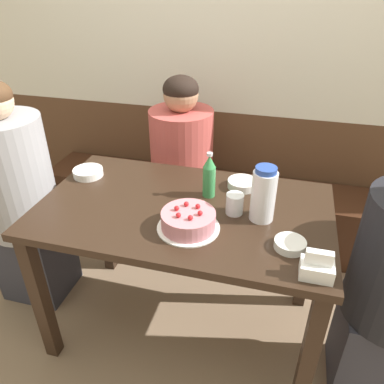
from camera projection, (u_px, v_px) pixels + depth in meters
The scene contains 14 objects.
ground_plane at pixel (185, 324), 2.01m from camera, with size 12.00×12.00×0.00m, color #846B51.
back_wall at pixel (231, 45), 2.24m from camera, with size 4.80×0.04×2.50m.
bench_seat at pixel (218, 209), 2.59m from camera, with size 2.40×0.38×0.42m.
dining_table at pixel (184, 227), 1.68m from camera, with size 1.27×0.75×0.76m.
birthday_cake at pixel (188, 221), 1.47m from camera, with size 0.25×0.25×0.09m.
water_pitcher at pixel (263, 195), 1.49m from camera, with size 0.10×0.10×0.24m.
soju_bottle at pixel (209, 176), 1.66m from camera, with size 0.06×0.06×0.21m.
napkin_holder at pixel (317, 267), 1.24m from camera, with size 0.11×0.08×0.11m.
bowl_soup_white at pixel (290, 244), 1.38m from camera, with size 0.12×0.12×0.03m.
bowl_rice_small at pixel (88, 172), 1.86m from camera, with size 0.15×0.15×0.04m.
bowl_side_dish at pixel (242, 184), 1.76m from camera, with size 0.14×0.14×0.04m.
glass_water_tall at pixel (235, 204), 1.56m from camera, with size 0.07×0.07×0.09m.
person_pale_blue_shirt at pixel (21, 202), 1.94m from camera, with size 0.37×0.37×1.23m.
person_grey_tee at pixel (182, 173), 2.29m from camera, with size 0.37×0.37×1.16m.
Camera 1 is at (0.39, -1.31, 1.65)m, focal length 35.00 mm.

